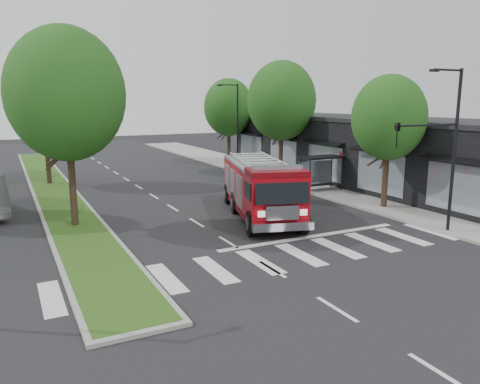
% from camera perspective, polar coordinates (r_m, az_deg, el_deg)
% --- Properties ---
extents(ground, '(140.00, 140.00, 0.00)m').
position_cam_1_polar(ground, '(21.97, -1.43, -6.16)').
color(ground, black).
rests_on(ground, ground).
extents(sidewalk_right, '(5.00, 80.00, 0.15)m').
position_cam_1_polar(sidewalk_right, '(36.63, 9.56, 0.81)').
color(sidewalk_right, gray).
rests_on(sidewalk_right, ground).
extents(median, '(3.00, 50.00, 0.15)m').
position_cam_1_polar(median, '(37.63, -21.91, 0.43)').
color(median, gray).
rests_on(median, ground).
extents(storefront_row, '(8.00, 30.00, 5.00)m').
position_cam_1_polar(storefront_row, '(39.12, 15.01, 4.82)').
color(storefront_row, black).
rests_on(storefront_row, ground).
extents(bus_shelter, '(3.20, 1.60, 2.61)m').
position_cam_1_polar(bus_shelter, '(34.09, 9.74, 3.39)').
color(bus_shelter, black).
rests_on(bus_shelter, ground).
extents(tree_right_near, '(4.40, 4.40, 8.05)m').
position_cam_1_polar(tree_right_near, '(29.33, 17.68, 8.61)').
color(tree_right_near, black).
rests_on(tree_right_near, ground).
extents(tree_right_mid, '(5.60, 5.60, 9.72)m').
position_cam_1_polar(tree_right_mid, '(38.81, 5.09, 11.01)').
color(tree_right_mid, black).
rests_on(tree_right_mid, ground).
extents(tree_right_far, '(5.00, 5.00, 8.73)m').
position_cam_1_polar(tree_right_far, '(47.60, -1.40, 10.27)').
color(tree_right_far, black).
rests_on(tree_right_far, ground).
extents(tree_median_near, '(5.80, 5.80, 10.16)m').
position_cam_1_polar(tree_median_near, '(25.13, -20.43, 11.09)').
color(tree_median_near, black).
rests_on(tree_median_near, ground).
extents(tree_median_far, '(5.60, 5.60, 9.72)m').
position_cam_1_polar(tree_median_far, '(39.07, -22.87, 10.20)').
color(tree_median_far, black).
rests_on(tree_median_far, ground).
extents(streetlight_right_near, '(4.08, 0.22, 8.00)m').
position_cam_1_polar(streetlight_right_near, '(24.26, 23.47, 5.81)').
color(streetlight_right_near, black).
rests_on(streetlight_right_near, ground).
extents(streetlight_right_far, '(2.11, 0.20, 8.00)m').
position_cam_1_polar(streetlight_right_far, '(43.54, -0.48, 8.41)').
color(streetlight_right_far, black).
rests_on(streetlight_right_far, ground).
extents(fire_engine, '(5.61, 10.24, 3.40)m').
position_cam_1_polar(fire_engine, '(26.48, 2.56, 0.46)').
color(fire_engine, '#65050B').
rests_on(fire_engine, ground).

